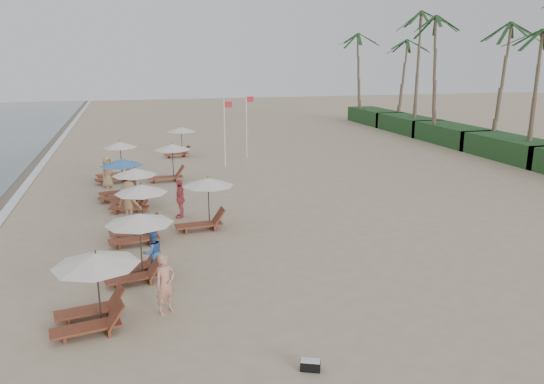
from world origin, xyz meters
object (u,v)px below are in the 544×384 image
object	(u,v)px
inland_station_2	(180,138)
beachgoer_far_b	(107,172)
lounger_station_3	(131,188)
inland_station_0	(204,199)
flag_pole_near	(225,130)
lounger_station_4	(119,178)
beachgoer_mid_a	(153,252)
duffel_bag	(310,365)
lounger_station_1	(135,243)
beachgoer_far_a	(180,199)
lounger_station_0	(91,287)
lounger_station_5	(116,165)
beachgoer_mid_b	(129,202)
lounger_station_2	(136,215)
inland_station_1	(169,159)
beachgoer_near	(165,284)

from	to	relation	value
inland_station_2	beachgoer_far_b	world-z (taller)	inland_station_2
lounger_station_3	beachgoer_far_b	bearing A→B (deg)	104.05
inland_station_0	flag_pole_near	xyz separation A→B (m)	(3.35, 13.04, 1.22)
beachgoer_far_b	lounger_station_4	bearing A→B (deg)	-121.28
inland_station_0	beachgoer_mid_a	distance (m)	5.09
lounger_station_4	duffel_bag	xyz separation A→B (m)	(4.48, -17.66, -1.00)
lounger_station_1	inland_station_2	bearing A→B (deg)	80.62
lounger_station_3	lounger_station_4	xyz separation A→B (m)	(-0.60, 2.27, 0.07)
beachgoer_far_a	lounger_station_4	bearing A→B (deg)	-130.12
lounger_station_0	lounger_station_5	bearing A→B (deg)	88.69
beachgoer_mid_b	beachgoer_far_a	bearing A→B (deg)	-141.45
lounger_station_2	beachgoer_far_b	xyz separation A→B (m)	(-1.40, 9.87, -0.21)
beachgoer_mid_a	duffel_bag	distance (m)	7.78
beachgoer_far_b	lounger_station_3	bearing A→B (deg)	-120.64
lounger_station_0	inland_station_0	world-z (taller)	inland_station_0
beachgoer_far_a	beachgoer_far_b	world-z (taller)	beachgoer_far_a
inland_station_1	beachgoer_near	world-z (taller)	inland_station_1
inland_station_1	beachgoer_mid_a	size ratio (longest dim) A/B	1.82
lounger_station_5	beachgoer_mid_b	bearing A→B (deg)	-85.54
inland_station_0	beachgoer_mid_b	distance (m)	3.65
lounger_station_1	lounger_station_3	world-z (taller)	lounger_station_1
lounger_station_0	beachgoer_near	distance (m)	2.05
lounger_station_3	inland_station_1	xyz separation A→B (m)	(2.31, 5.84, 0.26)
duffel_bag	lounger_station_3	bearing A→B (deg)	104.16
lounger_station_1	flag_pole_near	size ratio (longest dim) A/B	0.53
lounger_station_4	flag_pole_near	world-z (taller)	flag_pole_near
inland_station_0	duffel_bag	distance (m)	11.55
beachgoer_mid_b	beachgoer_far_a	xyz separation A→B (m)	(2.29, 0.10, -0.03)
beachgoer_mid_a	beachgoer_far_b	bearing A→B (deg)	-103.36
lounger_station_1	inland_station_1	bearing A→B (deg)	81.03
lounger_station_2	inland_station_0	world-z (taller)	lounger_station_2
lounger_station_2	lounger_station_4	xyz separation A→B (m)	(-0.73, 7.09, 0.02)
beachgoer_mid_a	beachgoer_far_a	bearing A→B (deg)	-125.17
lounger_station_0	beachgoer_mid_a	world-z (taller)	lounger_station_0
lounger_station_1	lounger_station_4	bearing A→B (deg)	93.25
beachgoer_mid_b	lounger_station_5	bearing A→B (deg)	-49.40
lounger_station_5	flag_pole_near	bearing A→B (deg)	18.48
beachgoer_far_b	duffel_bag	distance (m)	21.09
lounger_station_0	lounger_station_4	xyz separation A→B (m)	(0.63, 14.03, -0.04)
lounger_station_0	inland_station_1	bearing A→B (deg)	78.64
lounger_station_3	beachgoer_far_b	size ratio (longest dim) A/B	1.40
lounger_station_2	beachgoer_far_a	size ratio (longest dim) A/B	1.39
beachgoer_mid_b	beachgoer_near	bearing A→B (deg)	131.67
lounger_station_4	beachgoer_mid_b	bearing A→B (deg)	-83.72
lounger_station_2	beachgoer_mid_a	xyz separation A→B (m)	(0.46, -3.55, -0.35)
beachgoer_mid_b	flag_pole_near	size ratio (longest dim) A/B	0.41
inland_station_1	flag_pole_near	bearing A→B (deg)	38.76
lounger_station_0	lounger_station_3	xyz separation A→B (m)	(1.23, 11.76, -0.10)
beachgoer_far_a	lounger_station_1	bearing A→B (deg)	-0.98
inland_station_1	lounger_station_5	bearing A→B (deg)	164.57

